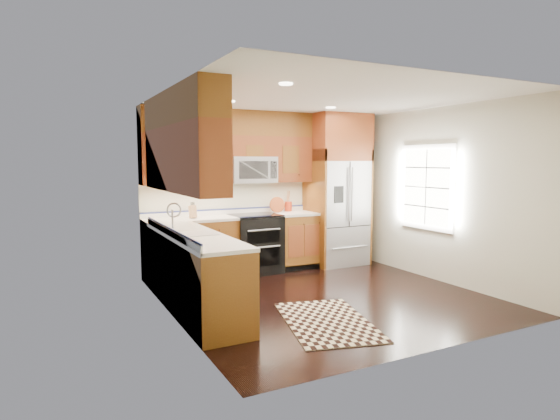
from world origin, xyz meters
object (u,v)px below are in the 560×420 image
range (255,244)px  knife_block (193,212)px  refrigerator (337,190)px  utensil_crock (288,204)px  rug (327,321)px

range → knife_block: 1.17m
range → refrigerator: size_ratio=0.36×
utensil_crock → knife_block: bearing=-173.3°
refrigerator → range: bearing=178.6°
refrigerator → utensil_crock: bearing=160.6°
refrigerator → knife_block: refrigerator is taller
utensil_crock → range: bearing=-161.3°
range → knife_block: (-1.02, 0.04, 0.57)m
rug → knife_block: knife_block is taller
range → refrigerator: refrigerator is taller
knife_block → utensil_crock: utensil_crock is taller
range → knife_block: bearing=177.6°
knife_block → utensil_crock: size_ratio=0.69×
refrigerator → knife_block: 2.58m
rug → refrigerator: bearing=68.9°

